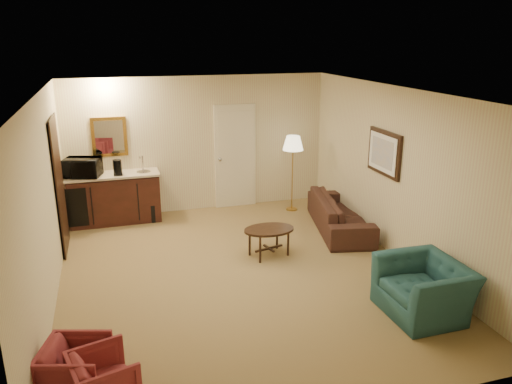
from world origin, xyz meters
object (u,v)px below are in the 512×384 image
Objects in this scene: microwave at (82,165)px; coffee_maker at (118,167)px; coffee_table at (269,242)px; sofa at (340,208)px; rose_chair_near at (76,367)px; wetbar_cabinet at (115,198)px; floor_lamp at (292,173)px; teal_armchair at (425,280)px; waste_bin at (153,212)px; rose_chair_far at (103,377)px.

microwave is 2.16× the size of coffee_maker.
coffee_table is at bearing -21.27° from microwave.
sofa is at bearing -36.40° from coffee_maker.
microwave is at bearing 16.50° from rose_chair_near.
rose_chair_near is at bearing -72.83° from microwave.
floor_lamp reaches higher than wetbar_cabinet.
wetbar_cabinet reaches higher than teal_armchair.
teal_armchair is 4.09m from floor_lamp.
rose_chair_far is at bearing -100.65° from waste_bin.
sofa reaches higher than rose_chair_near.
coffee_table is at bearing -149.93° from teal_armchair.
teal_armchair is 2.53m from coffee_table.
wetbar_cabinet reaches higher than rose_chair_far.
teal_armchair is at bearing -66.39° from coffee_maker.
floor_lamp is (-0.20, 4.07, 0.29)m from teal_armchair.
wetbar_cabinet is 4.75m from rose_chair_near.
sofa is at bearing -2.00° from microwave.
sofa is 7.22× the size of coffee_maker.
microwave reaches higher than coffee_maker.
wetbar_cabinet is 0.83m from microwave.
floor_lamp is 5.33× the size of coffee_maker.
rose_chair_near is 0.40× the size of floor_lamp.
teal_armchair is 3.70× the size of coffee_maker.
floor_lamp is (3.60, 4.61, 0.46)m from rose_chair_far.
wetbar_cabinet is 5.65m from teal_armchair.
coffee_maker is (0.59, 4.61, 0.76)m from rose_chair_near.
teal_armchair is 5.98m from microwave.
rose_chair_far is 0.39× the size of floor_lamp.
rose_chair_near is at bearing -96.05° from wetbar_cabinet.
waste_bin is (-2.90, 4.25, -0.29)m from teal_armchair.
microwave is at bearing -174.49° from wetbar_cabinet.
teal_armchair reaches higher than waste_bin.
floor_lamp is at bearing 13.13° from microwave.
sofa is 1.70m from coffee_table.
rose_chair_near is at bearing -86.33° from teal_armchair.
sofa is at bearing 174.07° from teal_armchair.
coffee_table is at bearing -31.35° from rose_chair_near.
rose_chair_near is 0.76× the size of coffee_table.
wetbar_cabinet is at bearing 174.54° from floor_lamp.
microwave is at bearing -137.94° from teal_armchair.
rose_chair_near is 0.33m from rose_chair_far.
teal_armchair reaches higher than rose_chair_near.
coffee_maker reaches higher than coffee_table.
wetbar_cabinet reaches higher than waste_bin.
floor_lamp is (1.10, 1.91, 0.52)m from coffee_table.
coffee_table is 0.53× the size of floor_lamp.
rose_chair_near is 4.71m from coffee_maker.
teal_armchair is (-0.25, -2.85, 0.06)m from sofa.
waste_bin is at bearing -25.88° from rose_chair_far.
microwave is at bearing 82.86° from sofa.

